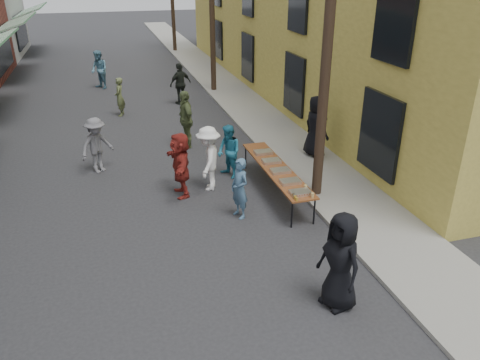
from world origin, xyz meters
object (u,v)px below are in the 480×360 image
utility_pole_near (329,24)px  guest_front_c (229,152)px  guest_front_a (340,261)px  catering_tray_sausage (300,193)px  server (316,126)px  serving_table (276,169)px

utility_pole_near → guest_front_c: utility_pole_near is taller
utility_pole_near → guest_front_a: (-1.53, -4.21, -3.55)m
utility_pole_near → catering_tray_sausage: bearing=-130.7°
guest_front_c → server: (3.05, 0.66, 0.29)m
catering_tray_sausage → guest_front_c: (-0.95, 3.06, 0.00)m
utility_pole_near → serving_table: size_ratio=2.25×
guest_front_c → utility_pole_near: bearing=26.3°
guest_front_a → utility_pole_near: bearing=144.7°
serving_table → guest_front_a: 4.74m
guest_front_c → server: size_ratio=0.81×
server → guest_front_a: bearing=142.2°
utility_pole_near → guest_front_a: utility_pole_near is taller
utility_pole_near → server: bearing=66.7°
serving_table → server: bearing=44.6°
guest_front_a → server: 7.27m
catering_tray_sausage → guest_front_a: guest_front_a is taller
guest_front_a → server: size_ratio=0.97×
catering_tray_sausage → guest_front_c: guest_front_c is taller
catering_tray_sausage → guest_front_c: size_ratio=0.32×
serving_table → guest_front_c: bearing=124.0°
utility_pole_near → server: (1.10, 2.56, -3.42)m
catering_tray_sausage → guest_front_a: (-0.54, -3.05, 0.16)m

